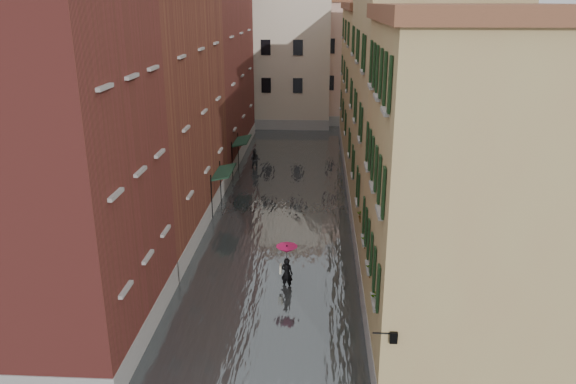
# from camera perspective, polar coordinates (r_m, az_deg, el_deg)

# --- Properties ---
(ground) EXTENTS (120.00, 120.00, 0.00)m
(ground) POSITION_cam_1_polar(r_m,az_deg,el_deg) (23.43, -2.47, -12.22)
(ground) COLOR #575759
(ground) RESTS_ON ground
(floodwater) EXTENTS (10.00, 60.00, 0.20)m
(floodwater) POSITION_cam_1_polar(r_m,az_deg,el_deg) (35.14, -0.40, -1.10)
(floodwater) COLOR #464C4E
(floodwater) RESTS_ON ground
(building_left_near) EXTENTS (6.00, 8.00, 13.00)m
(building_left_near) POSITION_cam_1_polar(r_m,az_deg,el_deg) (20.91, -22.77, 1.85)
(building_left_near) COLOR maroon
(building_left_near) RESTS_ON ground
(building_left_mid) EXTENTS (6.00, 14.00, 12.50)m
(building_left_mid) POSITION_cam_1_polar(r_m,az_deg,el_deg) (30.93, -14.08, 7.40)
(building_left_mid) COLOR brown
(building_left_mid) RESTS_ON ground
(building_left_far) EXTENTS (6.00, 16.00, 14.00)m
(building_left_far) POSITION_cam_1_polar(r_m,az_deg,el_deg) (45.19, -8.60, 12.17)
(building_left_far) COLOR maroon
(building_left_far) RESTS_ON ground
(building_right_near) EXTENTS (6.00, 8.00, 11.50)m
(building_right_near) POSITION_cam_1_polar(r_m,az_deg,el_deg) (19.66, 17.42, -0.85)
(building_right_near) COLOR #A07F52
(building_right_near) RESTS_ON ground
(building_right_mid) EXTENTS (6.00, 14.00, 13.00)m
(building_right_mid) POSITION_cam_1_polar(r_m,az_deg,el_deg) (29.90, 12.70, 7.62)
(building_right_mid) COLOR #9F8960
(building_right_mid) RESTS_ON ground
(building_right_far) EXTENTS (6.00, 16.00, 11.50)m
(building_right_far) POSITION_cam_1_polar(r_m,az_deg,el_deg) (44.69, 9.66, 10.42)
(building_right_far) COLOR #A07F52
(building_right_far) RESTS_ON ground
(building_end_cream) EXTENTS (12.00, 9.00, 13.00)m
(building_end_cream) POSITION_cam_1_polar(r_m,az_deg,el_deg) (58.46, -1.83, 13.34)
(building_end_cream) COLOR #BFAC97
(building_end_cream) RESTS_ON ground
(building_end_pink) EXTENTS (10.00, 9.00, 12.00)m
(building_end_pink) POSITION_cam_1_polar(r_m,az_deg,el_deg) (60.40, 7.11, 12.91)
(building_end_pink) COLOR tan
(building_end_pink) RESTS_ON ground
(awning_near) EXTENTS (1.09, 3.00, 2.80)m
(awning_near) POSITION_cam_1_polar(r_m,az_deg,el_deg) (33.29, -6.59, 1.92)
(awning_near) COLOR #152F20
(awning_near) RESTS_ON ground
(awning_far) EXTENTS (1.09, 3.04, 2.80)m
(awning_far) POSITION_cam_1_polar(r_m,az_deg,el_deg) (40.71, -4.77, 5.11)
(awning_far) COLOR #152F20
(awning_far) RESTS_ON ground
(wall_lantern) EXTENTS (0.71, 0.22, 0.35)m
(wall_lantern) POSITION_cam_1_polar(r_m,az_deg,el_deg) (16.80, 10.59, -14.22)
(wall_lantern) COLOR black
(wall_lantern) RESTS_ON ground
(window_planters) EXTENTS (0.59, 8.10, 0.84)m
(window_planters) POSITION_cam_1_polar(r_m,az_deg,el_deg) (21.09, 8.44, -5.37)
(window_planters) COLOR #975B31
(window_planters) RESTS_ON ground
(pedestrian_main) EXTENTS (0.96, 0.96, 2.06)m
(pedestrian_main) POSITION_cam_1_polar(r_m,az_deg,el_deg) (24.61, -0.13, -7.17)
(pedestrian_main) COLOR black
(pedestrian_main) RESTS_ON ground
(pedestrian_far) EXTENTS (0.82, 0.67, 1.59)m
(pedestrian_far) POSITION_cam_1_polar(r_m,az_deg,el_deg) (42.17, -3.35, 3.27)
(pedestrian_far) COLOR #232326
(pedestrian_far) RESTS_ON ground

